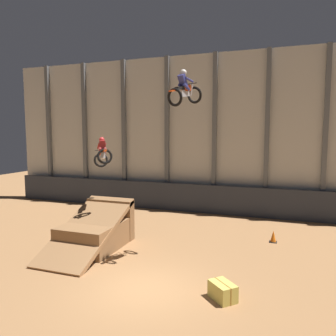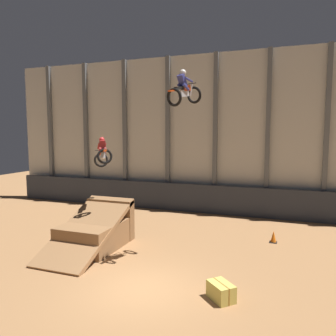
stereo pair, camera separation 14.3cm
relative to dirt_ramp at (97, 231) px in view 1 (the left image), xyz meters
The scene contains 8 objects.
ground_plane 5.13m from the dirt_ramp, 40.34° to the right, with size 60.00×60.00×0.00m, color #996B42.
arena_back_wall 10.62m from the dirt_ramp, 66.19° to the left, with size 32.00×0.40×10.67m.
lower_barrier 8.99m from the dirt_ramp, 64.52° to the left, with size 31.36×0.20×1.92m.
dirt_ramp is the anchor object (origin of this frame).
rider_bike_left_air 3.75m from the dirt_ramp, 97.83° to the left, with size 1.59×1.72×1.58m.
rider_bike_right_air 7.75m from the dirt_ramp, ahead, with size 1.22×1.86×1.55m.
traffic_cone_near_ramp 8.67m from the dirt_ramp, 23.14° to the left, with size 0.36×0.36×0.58m.
hay_bale_trackside 7.28m from the dirt_ramp, 24.88° to the right, with size 1.06×1.06×0.57m.
Camera 1 is at (4.45, -9.94, 5.41)m, focal length 35.00 mm.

